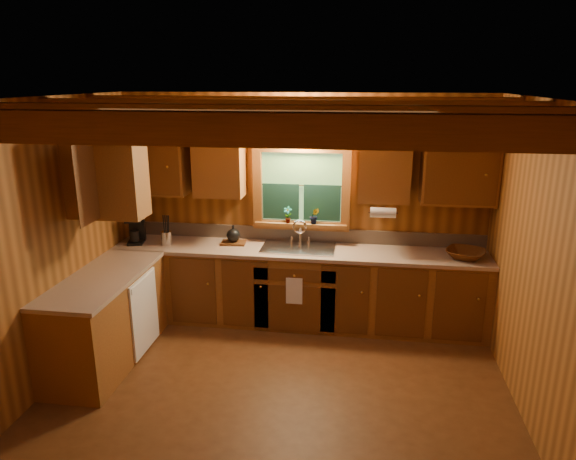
% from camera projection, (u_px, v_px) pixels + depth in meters
% --- Properties ---
extents(room, '(4.20, 4.20, 4.20)m').
position_uv_depth(room, '(274.00, 263.00, 4.21)').
color(room, '#532E14').
rests_on(room, ground).
extents(ceiling_beams, '(4.20, 2.54, 0.18)m').
position_uv_depth(ceiling_beams, '(273.00, 114.00, 3.88)').
color(ceiling_beams, brown).
rests_on(ceiling_beams, room).
extents(base_cabinets, '(4.20, 2.22, 0.86)m').
position_uv_depth(base_cabinets, '(250.00, 295.00, 5.75)').
color(base_cabinets, brown).
rests_on(base_cabinets, ground).
extents(countertop, '(4.20, 2.24, 0.04)m').
position_uv_depth(countertop, '(251.00, 257.00, 5.62)').
color(countertop, tan).
rests_on(countertop, base_cabinets).
extents(backsplash, '(4.20, 0.02, 0.16)m').
position_uv_depth(backsplash, '(301.00, 234.00, 6.09)').
color(backsplash, '#9C8069').
rests_on(backsplash, room).
extents(dishwasher_panel, '(0.02, 0.60, 0.80)m').
position_uv_depth(dishwasher_panel, '(145.00, 313.00, 5.31)').
color(dishwasher_panel, white).
rests_on(dishwasher_panel, base_cabinets).
extents(upper_cabinets, '(4.19, 1.77, 0.78)m').
position_uv_depth(upper_cabinets, '(244.00, 167.00, 5.49)').
color(upper_cabinets, brown).
rests_on(upper_cabinets, room).
extents(window, '(1.12, 0.08, 1.00)m').
position_uv_depth(window, '(301.00, 189.00, 5.92)').
color(window, brown).
rests_on(window, room).
extents(window_sill, '(1.06, 0.14, 0.04)m').
position_uv_depth(window_sill, '(301.00, 224.00, 5.99)').
color(window_sill, brown).
rests_on(window_sill, room).
extents(wall_sconce, '(0.45, 0.21, 0.17)m').
position_uv_depth(wall_sconce, '(300.00, 134.00, 5.63)').
color(wall_sconce, black).
rests_on(wall_sconce, room).
extents(paper_towel_roll, '(0.27, 0.11, 0.11)m').
position_uv_depth(paper_towel_roll, '(383.00, 213.00, 5.52)').
color(paper_towel_roll, white).
rests_on(paper_towel_roll, upper_cabinets).
extents(dish_towel, '(0.18, 0.01, 0.30)m').
position_uv_depth(dish_towel, '(294.00, 291.00, 5.63)').
color(dish_towel, white).
rests_on(dish_towel, base_cabinets).
extents(sink, '(0.82, 0.48, 0.43)m').
position_uv_depth(sink, '(298.00, 252.00, 5.86)').
color(sink, silver).
rests_on(sink, countertop).
extents(coffee_maker, '(0.17, 0.22, 0.31)m').
position_uv_depth(coffee_maker, '(136.00, 230.00, 6.01)').
color(coffee_maker, black).
rests_on(coffee_maker, countertop).
extents(utensil_crock, '(0.12, 0.12, 0.35)m').
position_uv_depth(utensil_crock, '(166.00, 237.00, 5.96)').
color(utensil_crock, silver).
rests_on(utensil_crock, countertop).
extents(cutting_board, '(0.29, 0.22, 0.02)m').
position_uv_depth(cutting_board, '(234.00, 243.00, 6.01)').
color(cutting_board, '#582F12').
rests_on(cutting_board, countertop).
extents(teakettle, '(0.16, 0.16, 0.20)m').
position_uv_depth(teakettle, '(233.00, 235.00, 5.98)').
color(teakettle, black).
rests_on(teakettle, cutting_board).
extents(wicker_basket, '(0.52, 0.52, 0.10)m').
position_uv_depth(wicker_basket, '(466.00, 254.00, 5.51)').
color(wicker_basket, '#48230C').
rests_on(wicker_basket, countertop).
extents(potted_plant_left, '(0.12, 0.09, 0.19)m').
position_uv_depth(potted_plant_left, '(288.00, 215.00, 5.96)').
color(potted_plant_left, '#582F12').
rests_on(potted_plant_left, window_sill).
extents(potted_plant_right, '(0.11, 0.09, 0.19)m').
position_uv_depth(potted_plant_right, '(314.00, 216.00, 5.92)').
color(potted_plant_right, '#582F12').
rests_on(potted_plant_right, window_sill).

